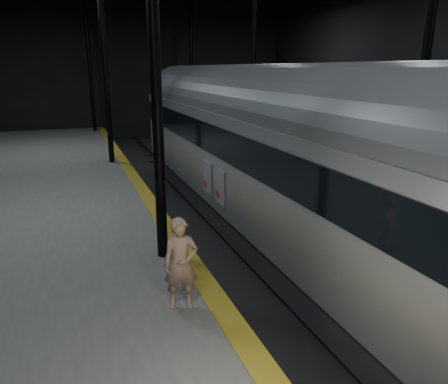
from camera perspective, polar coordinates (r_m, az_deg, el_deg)
name	(u,v)px	position (r m, az deg, el deg)	size (l,w,h in m)	color
ground	(243,223)	(16.14, 2.44, -4.13)	(44.00, 44.00, 0.00)	black
platform_left	(18,236)	(14.99, -25.26, -5.27)	(9.00, 43.80, 1.00)	#535351
platform_right	(407,192)	(19.96, 22.82, 0.04)	(9.00, 43.80, 1.00)	#535351
tactile_strip	(154,207)	(14.95, -9.14, -1.91)	(0.50, 43.80, 0.01)	olive
track	(243,222)	(16.12, 2.44, -3.90)	(2.40, 43.00, 0.24)	#3F3328
train	(253,144)	(14.60, 3.83, 6.22)	(3.09, 20.64, 5.52)	#97999E
woman	(181,264)	(8.49, -5.66, -9.32)	(0.67, 0.44, 1.83)	tan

